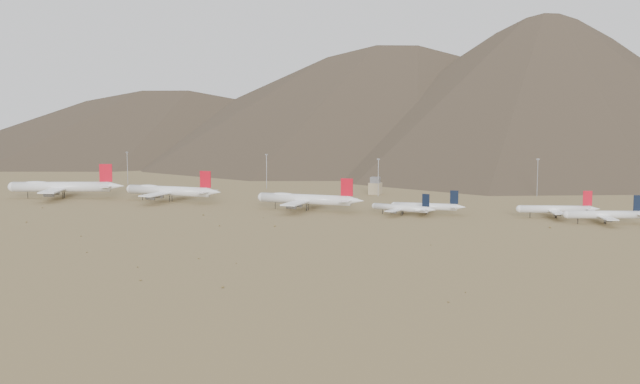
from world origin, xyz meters
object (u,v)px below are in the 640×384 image
(widebody_centre, at_px, (170,191))
(control_tower, at_px, (375,187))
(narrowbody_b, at_px, (427,206))
(widebody_east, at_px, (306,199))
(widebody_west, at_px, (62,187))
(narrowbody_a, at_px, (402,208))

(widebody_centre, xyz_separation_m, control_tower, (113.64, 83.69, -1.76))
(narrowbody_b, relative_size, control_tower, 3.56)
(widebody_east, distance_m, control_tower, 96.74)
(narrowbody_b, bearing_deg, widebody_centre, 174.56)
(narrowbody_b, bearing_deg, control_tower, 117.84)
(widebody_west, xyz_separation_m, narrowbody_a, (232.23, -5.65, -3.64))
(widebody_west, relative_size, widebody_centre, 1.06)
(widebody_centre, height_order, widebody_east, widebody_centre)
(widebody_west, distance_m, narrowbody_b, 244.30)
(widebody_east, distance_m, narrowbody_a, 58.64)
(narrowbody_a, bearing_deg, control_tower, 125.91)
(widebody_centre, distance_m, narrowbody_a, 156.81)
(widebody_west, xyz_separation_m, widebody_centre, (76.06, 8.22, -0.80))
(control_tower, bearing_deg, widebody_centre, -143.63)
(narrowbody_a, distance_m, control_tower, 106.43)
(widebody_east, bearing_deg, narrowbody_b, 6.64)
(widebody_west, distance_m, widebody_centre, 76.51)
(widebody_east, relative_size, narrowbody_a, 1.71)
(widebody_west, height_order, narrowbody_a, widebody_west)
(widebody_centre, relative_size, narrowbody_a, 1.77)
(narrowbody_a, relative_size, control_tower, 3.26)
(widebody_centre, xyz_separation_m, narrowbody_b, (168.19, -4.68, -2.50))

